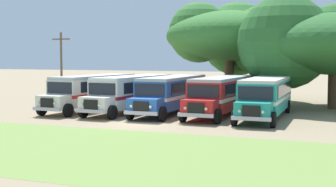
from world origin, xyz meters
TOP-DOWN VIEW (x-y plane):
  - ground_plane at (0.00, 0.00)m, footprint 220.00×220.00m
  - foreground_grass_strip at (0.00, -8.45)m, footprint 80.00×11.49m
  - parked_bus_slot_0 at (-7.01, 6.18)m, footprint 3.27×10.93m
  - parked_bus_slot_1 at (-3.48, 6.21)m, footprint 3.20×10.91m
  - parked_bus_slot_2 at (-0.18, 6.47)m, footprint 2.73×10.85m
  - parked_bus_slot_3 at (3.71, 6.72)m, footprint 2.89×10.86m
  - parked_bus_slot_4 at (7.06, 6.33)m, footprint 2.92×10.87m
  - broad_shade_tree at (1.53, 19.47)m, footprint 12.85×13.15m
  - secondary_tree at (10.84, 14.96)m, footprint 15.05×13.08m
  - utility_pole at (-11.78, 8.76)m, footprint 1.80×0.20m

SIDE VIEW (x-z plane):
  - ground_plane at x=0.00m, z-range 0.00..0.00m
  - foreground_grass_strip at x=0.00m, z-range 0.00..0.01m
  - parked_bus_slot_0 at x=-7.01m, z-range 0.17..2.99m
  - parked_bus_slot_1 at x=-3.48m, z-range 0.17..2.99m
  - parked_bus_slot_2 at x=-0.18m, z-range 0.17..2.99m
  - parked_bus_slot_3 at x=3.71m, z-range 0.17..2.99m
  - parked_bus_slot_4 at x=7.06m, z-range 0.17..2.99m
  - utility_pole at x=-11.78m, z-range 0.24..6.76m
  - secondary_tree at x=10.84m, z-range 0.75..10.26m
  - broad_shade_tree at x=1.53m, z-range 1.25..11.34m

